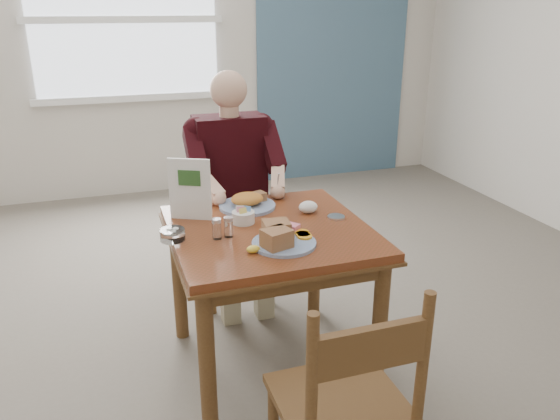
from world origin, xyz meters
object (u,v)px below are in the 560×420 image
object	(u,v)px
table	(270,249)
diner	(233,173)
near_plate	(281,237)
far_plate	(248,202)
chair_near	(346,409)
chair_far	(231,221)

from	to	relation	value
table	diner	world-z (taller)	diner
table	near_plate	size ratio (longest dim) A/B	2.86
near_plate	far_plate	world-z (taller)	near_plate
table	chair_near	world-z (taller)	chair_near
table	far_plate	xyz separation A→B (m)	(-0.02, 0.30, 0.14)
chair_near	far_plate	bearing A→B (deg)	89.75
near_plate	diner	bearing A→B (deg)	89.24
table	far_plate	distance (m)	0.33
chair_far	diner	world-z (taller)	diner
diner	near_plate	bearing A→B (deg)	-90.76
chair_near	near_plate	xyz separation A→B (m)	(0.02, 0.74, 0.31)
chair_far	near_plate	xyz separation A→B (m)	(-0.01, -1.00, 0.31)
diner	chair_far	bearing A→B (deg)	90.01
chair_near	near_plate	world-z (taller)	chair_near
table	diner	size ratio (longest dim) A/B	0.66
chair_near	table	bearing A→B (deg)	88.19
chair_near	far_plate	xyz separation A→B (m)	(0.01, 1.23, 0.30)
chair_far	diner	distance (m)	0.34
table	chair_far	distance (m)	0.81
diner	far_plate	distance (m)	0.41
near_plate	far_plate	xyz separation A→B (m)	(-0.01, 0.50, -0.01)
chair_far	near_plate	world-z (taller)	chair_far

